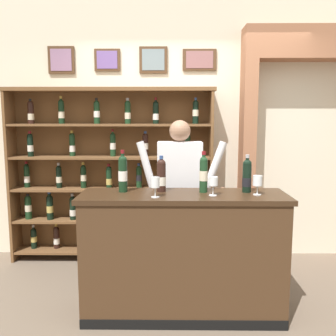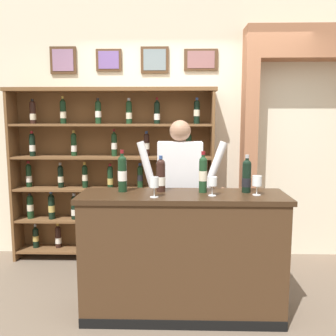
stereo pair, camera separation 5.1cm
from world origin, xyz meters
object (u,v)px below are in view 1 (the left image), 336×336
tasting_bottle_rosso (247,176)px  wine_glass_right (257,182)px  wine_glass_spare (213,182)px  tasting_bottle_super_tuscan (123,173)px  shopkeeper (180,187)px  tasting_bottle_riserva (161,175)px  wine_glass_center (155,184)px  tasting_counter (183,255)px  tasting_bottle_brunello (204,173)px  wine_shelf (112,172)px

tasting_bottle_rosso → wine_glass_right: size_ratio=2.00×
wine_glass_spare → tasting_bottle_super_tuscan: bearing=169.1°
shopkeeper → wine_glass_right: size_ratio=10.35×
tasting_bottle_riserva → wine_glass_center: 0.23m
tasting_counter → tasting_bottle_riserva: (-0.18, 0.10, 0.65)m
wine_glass_right → shopkeeper: bearing=138.7°
tasting_bottle_super_tuscan → tasting_bottle_rosso: (1.01, -0.00, -0.02)m
tasting_counter → tasting_bottle_riserva: size_ratio=5.59×
tasting_bottle_super_tuscan → tasting_bottle_brunello: tasting_bottle_super_tuscan is taller
tasting_counter → wine_shelf: bearing=122.3°
wine_glass_right → wine_glass_spare: size_ratio=1.03×
wine_glass_spare → tasting_bottle_brunello: bearing=116.6°
tasting_bottle_riserva → wine_glass_right: tasting_bottle_riserva is taller
shopkeeper → wine_glass_center: 0.67m
tasting_bottle_brunello → wine_glass_right: (0.42, -0.10, -0.05)m
tasting_counter → wine_glass_right: (0.58, -0.03, 0.62)m
tasting_bottle_super_tuscan → wine_glass_spare: 0.74m
shopkeeper → wine_shelf: bearing=135.9°
tasting_bottle_super_tuscan → tasting_bottle_brunello: bearing=-1.0°
shopkeeper → tasting_bottle_riserva: size_ratio=5.40×
tasting_bottle_super_tuscan → tasting_bottle_rosso: 1.01m
tasting_bottle_rosso → wine_glass_center: bearing=-164.6°
shopkeeper → tasting_bottle_riserva: bearing=-111.8°
tasting_counter → tasting_bottle_rosso: tasting_bottle_rosso is taller
tasting_bottle_rosso → wine_glass_right: tasting_bottle_rosso is taller
tasting_counter → shopkeeper: 0.69m
tasting_bottle_brunello → wine_glass_spare: tasting_bottle_brunello is taller
wine_glass_center → tasting_bottle_super_tuscan: bearing=143.0°
wine_shelf → wine_glass_right: 1.86m
shopkeeper → wine_glass_center: (-0.20, -0.63, 0.14)m
tasting_bottle_brunello → wine_glass_right: tasting_bottle_brunello is taller
shopkeeper → wine_glass_spare: shopkeeper is taller
wine_glass_right → tasting_bottle_rosso: bearing=120.8°
tasting_bottle_riserva → tasting_bottle_brunello: (0.34, -0.03, 0.02)m
shopkeeper → tasting_bottle_riserva: shopkeeper is taller
tasting_bottle_riserva → wine_glass_spare: size_ratio=1.98×
shopkeeper → tasting_bottle_rosso: bearing=-38.2°
tasting_counter → shopkeeper: size_ratio=1.04×
tasting_bottle_brunello → wine_glass_spare: (0.06, -0.13, -0.05)m
tasting_bottle_brunello → tasting_bottle_rosso: bearing=1.3°
tasting_bottle_brunello → tasting_bottle_rosso: tasting_bottle_brunello is taller
tasting_bottle_super_tuscan → wine_glass_right: size_ratio=2.23×
wine_shelf → tasting_bottle_super_tuscan: bearing=-76.2°
tasting_counter → shopkeeper: (-0.02, 0.50, 0.47)m
wine_glass_right → wine_glass_spare: wine_glass_right is taller
shopkeeper → tasting_bottle_rosso: size_ratio=5.19×
tasting_counter → wine_glass_center: 0.67m
tasting_bottle_riserva → wine_glass_right: size_ratio=1.92×
wine_shelf → wine_glass_right: (1.36, -1.26, 0.12)m
tasting_bottle_rosso → wine_glass_right: (0.06, -0.10, -0.03)m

